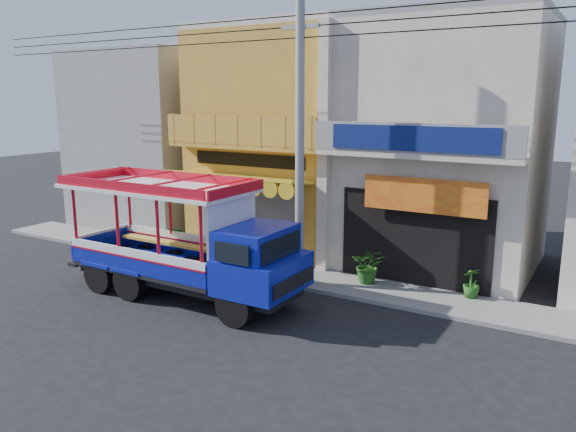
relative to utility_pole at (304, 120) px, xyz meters
The scene contains 11 objects.
ground 6.08m from the utility_pole, 75.53° to the right, with size 90.00×90.00×0.00m, color black.
sidewalk 5.09m from the utility_pole, 39.41° to the left, with size 30.00×2.00×0.12m, color slate.
shophouse_left 5.70m from the utility_pole, 124.03° to the left, with size 6.00×7.50×8.24m.
shophouse_right 5.54m from the utility_pole, 58.56° to the left, with size 6.00×6.75×8.24m.
party_pilaster 1.87m from the utility_pole, 95.46° to the left, with size 0.35×0.30×8.00m, color #B7AD96.
filler_building_left 11.25m from the utility_pole, 155.15° to the left, with size 6.00×6.00×7.60m, color gray.
utility_pole is the anchor object (origin of this frame).
songthaew_truck 4.66m from the utility_pole, 127.97° to the right, with size 7.40×2.53×3.45m.
green_sign 7.16m from the utility_pole, behind, with size 0.60×0.47×0.96m.
potted_plant_a 4.79m from the utility_pole, 32.72° to the left, with size 1.00×0.87×1.11m, color #235919.
potted_plant_c 6.62m from the utility_pole, 16.35° to the left, with size 0.47×0.47×0.85m, color #235919.
Camera 1 is at (7.09, -10.94, 5.67)m, focal length 35.00 mm.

